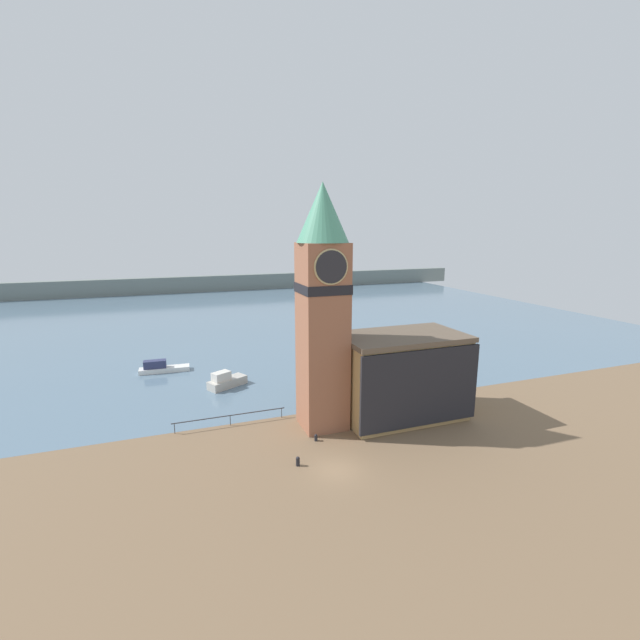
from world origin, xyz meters
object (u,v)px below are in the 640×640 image
clock_tower (323,303)px  mooring_bollard_near (298,461)px  pier_building (402,376)px  boat_far (161,368)px  mooring_bollard_far (316,437)px  boat_near (226,381)px

clock_tower → mooring_bollard_near: (-4.59, -6.46, -12.09)m
pier_building → boat_far: bearing=135.0°
clock_tower → pier_building: bearing=-4.7°
clock_tower → mooring_bollard_far: 12.64m
mooring_bollard_far → pier_building: bearing=12.2°
boat_near → mooring_bollard_near: boat_near is taller
boat_near → boat_far: size_ratio=0.78×
boat_far → clock_tower: bearing=-53.9°
mooring_bollard_far → clock_tower: bearing=59.2°
pier_building → boat_far: pier_building is taller
pier_building → clock_tower: bearing=175.3°
mooring_bollard_near → clock_tower: bearing=54.6°
pier_building → boat_far: 34.02m
clock_tower → boat_near: bearing=118.5°
clock_tower → boat_far: clock_tower is taller
boat_far → mooring_bollard_far: size_ratio=10.13×
clock_tower → boat_far: bearing=123.5°
pier_building → mooring_bollard_near: size_ratio=15.80×
pier_building → mooring_bollard_far: (-10.29, -2.22, -4.10)m
boat_far → mooring_bollard_near: bearing=-67.4°
boat_far → mooring_bollard_far: 29.46m
pier_building → mooring_bollard_far: pier_building is taller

